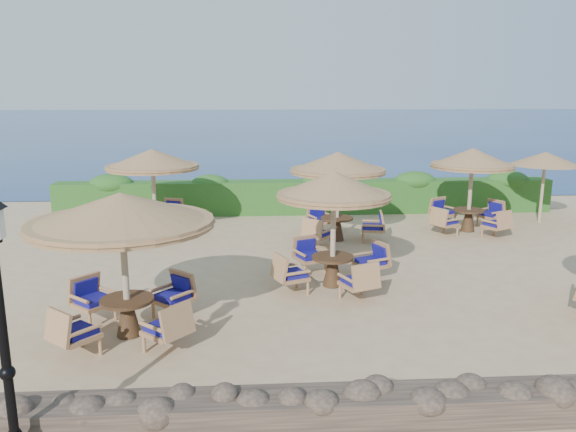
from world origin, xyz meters
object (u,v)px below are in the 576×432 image
(lamp_post, at_px, (4,345))
(cafe_set_1, at_px, (334,211))
(cafe_set_4, at_px, (338,177))
(cafe_set_5, at_px, (471,177))
(cafe_set_0, at_px, (122,233))
(extra_parasol, at_px, (545,159))
(cafe_set_3, at_px, (153,173))

(lamp_post, height_order, cafe_set_1, lamp_post)
(cafe_set_4, xyz_separation_m, cafe_set_5, (4.35, 0.87, -0.16))
(cafe_set_0, height_order, cafe_set_4, same)
(extra_parasol, distance_m, cafe_set_4, 7.53)
(cafe_set_3, relative_size, cafe_set_5, 1.03)
(cafe_set_3, bearing_deg, cafe_set_0, -84.27)
(cafe_set_0, bearing_deg, extra_parasol, 34.79)
(extra_parasol, height_order, cafe_set_3, cafe_set_3)
(cafe_set_5, bearing_deg, lamp_post, -131.54)
(cafe_set_1, distance_m, cafe_set_4, 4.07)
(lamp_post, relative_size, cafe_set_0, 1.01)
(cafe_set_1, bearing_deg, extra_parasol, 36.71)
(lamp_post, xyz_separation_m, cafe_set_1, (4.64, 6.06, 0.20))
(extra_parasol, distance_m, cafe_set_0, 14.68)
(cafe_set_3, relative_size, cafe_set_4, 1.01)
(cafe_set_1, relative_size, cafe_set_4, 1.00)
(extra_parasol, xyz_separation_m, cafe_set_5, (-2.91, -1.07, -0.41))
(extra_parasol, distance_m, cafe_set_3, 12.84)
(cafe_set_4, bearing_deg, cafe_set_3, 167.94)
(cafe_set_5, bearing_deg, cafe_set_4, -168.74)
(extra_parasol, distance_m, cafe_set_5, 3.13)
(extra_parasol, relative_size, cafe_set_0, 0.73)
(extra_parasol, bearing_deg, cafe_set_5, -159.89)
(cafe_set_1, relative_size, cafe_set_3, 0.99)
(cafe_set_1, height_order, cafe_set_5, same)
(cafe_set_5, bearing_deg, cafe_set_1, -136.02)
(extra_parasol, bearing_deg, cafe_set_0, -145.21)
(extra_parasol, xyz_separation_m, cafe_set_4, (-7.27, -1.93, -0.25))
(cafe_set_0, xyz_separation_m, cafe_set_3, (-0.76, 7.63, -0.00))
(lamp_post, distance_m, cafe_set_3, 11.26)
(cafe_set_3, distance_m, cafe_set_5, 9.91)
(cafe_set_4, relative_size, cafe_set_5, 1.02)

